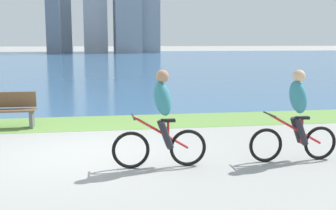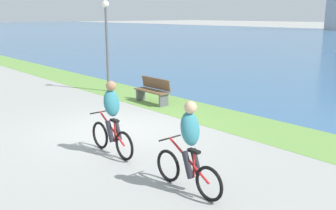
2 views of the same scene
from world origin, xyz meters
The scene contains 6 objects.
ground_plane centered at (0.00, 0.00, 0.00)m, with size 300.00×300.00×0.00m, color #9E9E99.
grass_strip_bayside centered at (0.00, 3.04, 0.00)m, with size 120.00×2.05×0.01m, color #6B9947.
bay_water_surface centered at (0.00, 40.82, 0.00)m, with size 300.00×73.50×0.00m, color #386693.
cyclist_lead centered at (1.43, -1.16, 0.84)m, with size 1.64×0.52×1.69m.
cyclist_trailing centered at (3.88, -1.15, 0.83)m, with size 1.67×0.52×1.66m.
bench_near_path centered at (-1.95, 2.73, 0.45)m, with size 1.50×0.47×0.90m.
Camera 1 is at (0.41, -8.23, 2.17)m, focal length 45.57 mm.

